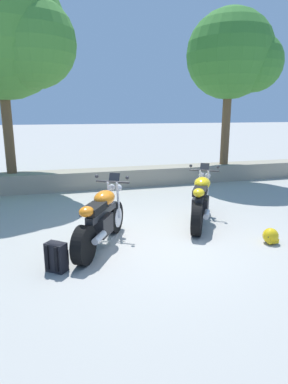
{
  "coord_description": "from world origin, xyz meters",
  "views": [
    {
      "loc": [
        -1.89,
        -5.35,
        2.31
      ],
      "look_at": [
        0.01,
        1.2,
        0.65
      ],
      "focal_mm": 30.95,
      "sensor_mm": 36.0,
      "label": 1
    }
  ],
  "objects_px": {
    "leafy_tree_mid_right": "(235,57)",
    "motorcycle_yellow_centre": "(201,201)",
    "rider_helmet": "(271,236)",
    "rider_backpack": "(56,255)",
    "motorcycle_orange_near_left": "(102,220)",
    "leafy_tree_mid_left": "(5,33)"
  },
  "relations": [
    {
      "from": "leafy_tree_mid_right",
      "to": "motorcycle_yellow_centre",
      "type": "bearing_deg",
      "value": -126.63
    },
    {
      "from": "motorcycle_yellow_centre",
      "to": "leafy_tree_mid_left",
      "type": "relative_size",
      "value": 0.32
    },
    {
      "from": "motorcycle_yellow_centre",
      "to": "leafy_tree_mid_right",
      "type": "bearing_deg",
      "value": 53.37
    },
    {
      "from": "rider_backpack",
      "to": "leafy_tree_mid_right",
      "type": "bearing_deg",
      "value": 41.97
    },
    {
      "from": "motorcycle_yellow_centre",
      "to": "leafy_tree_mid_right",
      "type": "relative_size",
      "value": 0.37
    },
    {
      "from": "rider_helmet",
      "to": "leafy_tree_mid_right",
      "type": "relative_size",
      "value": 0.06
    },
    {
      "from": "leafy_tree_mid_right",
      "to": "leafy_tree_mid_left",
      "type": "bearing_deg",
      "value": 178.49
    },
    {
      "from": "motorcycle_yellow_centre",
      "to": "rider_backpack",
      "type": "bearing_deg",
      "value": -155.06
    },
    {
      "from": "motorcycle_orange_near_left",
      "to": "leafy_tree_mid_right",
      "type": "bearing_deg",
      "value": 41.75
    },
    {
      "from": "motorcycle_yellow_centre",
      "to": "rider_backpack",
      "type": "height_order",
      "value": "motorcycle_yellow_centre"
    },
    {
      "from": "motorcycle_yellow_centre",
      "to": "rider_helmet",
      "type": "height_order",
      "value": "motorcycle_yellow_centre"
    },
    {
      "from": "rider_backpack",
      "to": "leafy_tree_mid_left",
      "type": "xyz_separation_m",
      "value": [
        -0.91,
        5.51,
        4.11
      ]
    },
    {
      "from": "motorcycle_orange_near_left",
      "to": "motorcycle_yellow_centre",
      "type": "height_order",
      "value": "same"
    },
    {
      "from": "rider_backpack",
      "to": "motorcycle_yellow_centre",
      "type": "bearing_deg",
      "value": 24.94
    },
    {
      "from": "rider_backpack",
      "to": "rider_helmet",
      "type": "bearing_deg",
      "value": 0.28
    },
    {
      "from": "leafy_tree_mid_left",
      "to": "leafy_tree_mid_right",
      "type": "height_order",
      "value": "leafy_tree_mid_left"
    },
    {
      "from": "motorcycle_yellow_centre",
      "to": "rider_helmet",
      "type": "xyz_separation_m",
      "value": [
        0.73,
        -1.38,
        -0.35
      ]
    },
    {
      "from": "motorcycle_orange_near_left",
      "to": "motorcycle_yellow_centre",
      "type": "xyz_separation_m",
      "value": [
        2.2,
        0.64,
        0.0
      ]
    },
    {
      "from": "motorcycle_orange_near_left",
      "to": "rider_helmet",
      "type": "relative_size",
      "value": 6.63
    },
    {
      "from": "motorcycle_yellow_centre",
      "to": "leafy_tree_mid_right",
      "type": "height_order",
      "value": "leafy_tree_mid_right"
    },
    {
      "from": "motorcycle_orange_near_left",
      "to": "motorcycle_yellow_centre",
      "type": "bearing_deg",
      "value": 16.25
    },
    {
      "from": "leafy_tree_mid_left",
      "to": "rider_helmet",
      "type": "bearing_deg",
      "value": -49.85
    }
  ]
}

